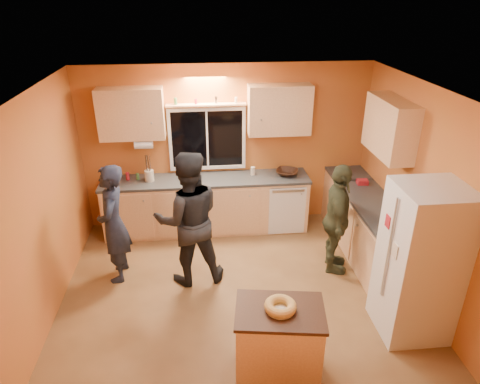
{
  "coord_description": "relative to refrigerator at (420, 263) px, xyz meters",
  "views": [
    {
      "loc": [
        -0.44,
        -4.42,
        3.59
      ],
      "look_at": [
        0.05,
        0.4,
        1.27
      ],
      "focal_mm": 32.0,
      "sensor_mm": 36.0,
      "label": 1
    }
  ],
  "objects": [
    {
      "name": "ground",
      "position": [
        -1.89,
        0.8,
        -0.9
      ],
      "size": [
        4.5,
        4.5,
        0.0
      ],
      "primitive_type": "plane",
      "color": "brown",
      "rests_on": "ground"
    },
    {
      "name": "room_shell",
      "position": [
        -1.77,
        1.21,
        0.72
      ],
      "size": [
        4.54,
        4.04,
        2.61
      ],
      "color": "#BE5E30",
      "rests_on": "ground"
    },
    {
      "name": "back_counter",
      "position": [
        -1.88,
        2.5,
        -0.45
      ],
      "size": [
        4.23,
        0.62,
        0.9
      ],
      "color": "tan",
      "rests_on": "ground"
    },
    {
      "name": "right_counter",
      "position": [
        0.06,
        1.3,
        -0.45
      ],
      "size": [
        0.62,
        1.84,
        0.9
      ],
      "color": "tan",
      "rests_on": "ground"
    },
    {
      "name": "refrigerator",
      "position": [
        0.0,
        0.0,
        0.0
      ],
      "size": [
        0.72,
        0.7,
        1.8
      ],
      "primitive_type": "cube",
      "color": "silver",
      "rests_on": "ground"
    },
    {
      "name": "island",
      "position": [
        -1.63,
        -0.5,
        -0.48
      ],
      "size": [
        0.93,
        0.7,
        0.82
      ],
      "rotation": [
        0.0,
        0.0,
        -0.15
      ],
      "color": "tan",
      "rests_on": "ground"
    },
    {
      "name": "bundt_pastry",
      "position": [
        -1.63,
        -0.5,
        -0.03
      ],
      "size": [
        0.31,
        0.31,
        0.09
      ],
      "primitive_type": "torus",
      "color": "tan",
      "rests_on": "island"
    },
    {
      "name": "person_left",
      "position": [
        -3.47,
        1.35,
        -0.09
      ],
      "size": [
        0.39,
        0.6,
        1.63
      ],
      "primitive_type": "imported",
      "rotation": [
        0.0,
        0.0,
        -1.57
      ],
      "color": "black",
      "rests_on": "ground"
    },
    {
      "name": "person_center",
      "position": [
        -2.5,
        1.2,
        0.01
      ],
      "size": [
        0.97,
        0.8,
        1.83
      ],
      "primitive_type": "imported",
      "rotation": [
        0.0,
        0.0,
        3.27
      ],
      "color": "black",
      "rests_on": "ground"
    },
    {
      "name": "person_right",
      "position": [
        -0.53,
        1.22,
        -0.12
      ],
      "size": [
        0.59,
        0.98,
        1.57
      ],
      "primitive_type": "imported",
      "rotation": [
        0.0,
        0.0,
        1.33
      ],
      "color": "#2C3320",
      "rests_on": "ground"
    },
    {
      "name": "mixing_bowl",
      "position": [
        -0.95,
        2.52,
        0.04
      ],
      "size": [
        0.44,
        0.44,
        0.08
      ],
      "primitive_type": "imported",
      "rotation": [
        0.0,
        0.0,
        -0.37
      ],
      "color": "black",
      "rests_on": "back_counter"
    },
    {
      "name": "utensil_crock",
      "position": [
        -3.1,
        2.51,
        0.09
      ],
      "size": [
        0.14,
        0.14,
        0.17
      ],
      "primitive_type": "cylinder",
      "color": "beige",
      "rests_on": "back_counter"
    },
    {
      "name": "potted_plant",
      "position": [
        0.04,
        0.85,
        0.17
      ],
      "size": [
        0.38,
        0.36,
        0.33
      ],
      "primitive_type": "imported",
      "rotation": [
        0.0,
        0.0,
        0.43
      ],
      "color": "gray",
      "rests_on": "right_counter"
    },
    {
      "name": "red_box",
      "position": [
        0.11,
        2.05,
        0.04
      ],
      "size": [
        0.17,
        0.13,
        0.07
      ],
      "primitive_type": "cube",
      "rotation": [
        0.0,
        0.0,
        -0.07
      ],
      "color": "#AA1A25",
      "rests_on": "right_counter"
    }
  ]
}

